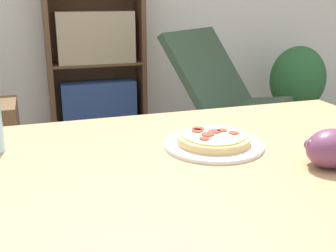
# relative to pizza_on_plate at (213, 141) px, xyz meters

# --- Properties ---
(dining_table) EXTENTS (1.30, 0.92, 0.73)m
(dining_table) POSITION_rel_pizza_on_plate_xyz_m (-0.05, -0.11, -0.10)
(dining_table) COLOR tan
(dining_table) RESTS_ON ground_plane
(pizza_on_plate) EXTENTS (0.26, 0.26, 0.04)m
(pizza_on_plate) POSITION_rel_pizza_on_plate_xyz_m (0.00, 0.00, 0.00)
(pizza_on_plate) COLOR white
(pizza_on_plate) RESTS_ON dining_table
(grape_bunch) EXTENTS (0.13, 0.11, 0.09)m
(grape_bunch) POSITION_rel_pizza_on_plate_xyz_m (0.20, -0.22, 0.03)
(grape_bunch) COLOR #6B3856
(grape_bunch) RESTS_ON dining_table
(lounge_chair_far) EXTENTS (0.95, 1.02, 0.88)m
(lounge_chair_far) POSITION_rel_pizza_on_plate_xyz_m (0.83, 1.61, -0.45)
(lounge_chair_far) COLOR black
(lounge_chair_far) RESTS_ON ground_plane
(bookshelf) EXTENTS (0.78, 0.26, 1.72)m
(bookshelf) POSITION_rel_pizza_on_plate_xyz_m (0.05, 2.46, 0.07)
(bookshelf) COLOR brown
(bookshelf) RESTS_ON ground_plane
(potted_plant_floor) EXTENTS (0.50, 0.42, 0.70)m
(potted_plant_floor) POSITION_rel_pizza_on_plate_xyz_m (1.74, 2.13, -0.36)
(potted_plant_floor) COLOR #BCB2A3
(potted_plant_floor) RESTS_ON ground_plane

